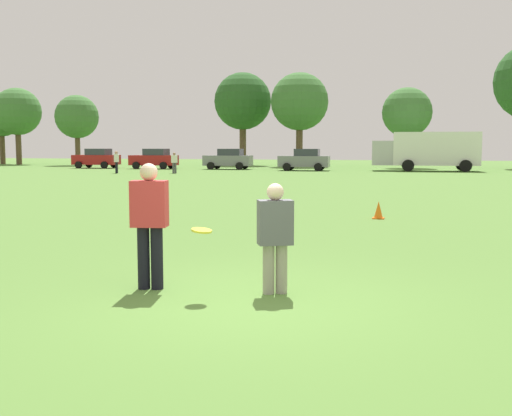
% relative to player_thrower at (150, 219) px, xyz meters
% --- Properties ---
extents(ground_plane, '(172.09, 172.09, 0.00)m').
position_rel_player_thrower_xyz_m(ground_plane, '(1.50, -0.35, -0.98)').
color(ground_plane, '#517A33').
extents(player_thrower, '(0.53, 0.37, 1.74)m').
position_rel_player_thrower_xyz_m(player_thrower, '(0.00, 0.00, 0.00)').
color(player_thrower, black).
rests_on(player_thrower, ground).
extents(player_defender, '(0.52, 0.43, 1.48)m').
position_rel_player_thrower_xyz_m(player_defender, '(1.72, 0.19, -0.16)').
color(player_defender, gray).
rests_on(player_defender, ground).
extents(frisbee, '(0.27, 0.27, 0.07)m').
position_rel_player_thrower_xyz_m(frisbee, '(0.85, -0.25, -0.10)').
color(frisbee, yellow).
extents(traffic_cone, '(0.32, 0.32, 0.48)m').
position_rel_player_thrower_xyz_m(traffic_cone, '(2.55, 9.18, -0.75)').
color(traffic_cone, '#D8590C').
rests_on(traffic_cone, ground).
extents(parked_car_near_left, '(4.27, 2.34, 1.82)m').
position_rel_player_thrower_xyz_m(parked_car_near_left, '(-25.52, 43.32, -0.06)').
color(parked_car_near_left, maroon).
rests_on(parked_car_near_left, ground).
extents(parked_car_mid_left, '(4.27, 2.34, 1.82)m').
position_rel_player_thrower_xyz_m(parked_car_mid_left, '(-19.53, 43.02, -0.06)').
color(parked_car_mid_left, maroon).
rests_on(parked_car_mid_left, ground).
extents(parked_car_center, '(4.27, 2.34, 1.82)m').
position_rel_player_thrower_xyz_m(parked_car_center, '(-12.64, 43.60, -0.06)').
color(parked_car_center, slate).
rests_on(parked_car_center, ground).
extents(parked_car_mid_right, '(4.27, 2.34, 1.82)m').
position_rel_player_thrower_xyz_m(parked_car_mid_right, '(-5.55, 42.33, -0.06)').
color(parked_car_mid_right, slate).
rests_on(parked_car_mid_right, ground).
extents(box_truck, '(8.59, 3.23, 3.18)m').
position_rel_player_thrower_xyz_m(box_truck, '(4.40, 44.02, 0.77)').
color(box_truck, white).
rests_on(box_truck, ground).
extents(bystander_sideline_watcher, '(0.38, 0.51, 1.67)m').
position_rel_player_thrower_xyz_m(bystander_sideline_watcher, '(-18.25, 33.45, -0.04)').
color(bystander_sideline_watcher, black).
rests_on(bystander_sideline_watcher, ground).
extents(bystander_far_jogger, '(0.49, 0.45, 1.57)m').
position_rel_player_thrower_xyz_m(bystander_far_jogger, '(-14.07, 34.62, -0.10)').
color(bystander_far_jogger, '#4C4C51').
rests_on(bystander_far_jogger, ground).
extents(tree_west_oak, '(5.11, 5.11, 8.30)m').
position_rel_player_thrower_xyz_m(tree_west_oak, '(-43.06, 52.69, 4.73)').
color(tree_west_oak, brown).
rests_on(tree_west_oak, ground).
extents(tree_west_maple, '(5.31, 5.31, 8.63)m').
position_rel_player_thrower_xyz_m(tree_west_maple, '(-40.28, 51.89, 4.96)').
color(tree_west_maple, brown).
rests_on(tree_west_maple, ground).
extents(tree_center_elm, '(4.66, 4.66, 7.57)m').
position_rel_player_thrower_xyz_m(tree_center_elm, '(-32.16, 50.95, 4.23)').
color(tree_center_elm, brown).
rests_on(tree_center_elm, ground).
extents(tree_east_birch, '(6.13, 6.13, 9.96)m').
position_rel_player_thrower_xyz_m(tree_east_birch, '(-14.75, 55.46, 5.87)').
color(tree_east_birch, brown).
rests_on(tree_east_birch, ground).
extents(tree_east_oak, '(5.81, 5.81, 9.45)m').
position_rel_player_thrower_xyz_m(tree_east_oak, '(-8.03, 52.90, 5.52)').
color(tree_east_oak, brown).
rests_on(tree_east_oak, ground).
extents(tree_far_east_pine, '(4.64, 4.64, 7.53)m').
position_rel_player_thrower_xyz_m(tree_far_east_pine, '(2.54, 51.14, 4.20)').
color(tree_far_east_pine, brown).
rests_on(tree_far_east_pine, ground).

